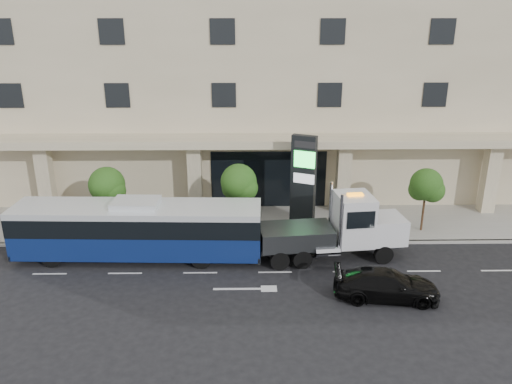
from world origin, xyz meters
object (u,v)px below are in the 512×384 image
tow_truck (339,230)px  black_sedan (386,284)px  city_bus (138,229)px  signage_pylon (303,183)px

tow_truck → black_sedan: bearing=-75.5°
city_bus → tow_truck: size_ratio=1.49×
tow_truck → signage_pylon: (-1.63, 3.75, 1.51)m
city_bus → signage_pylon: signage_pylon is taller
tow_truck → black_sedan: (1.62, -4.31, -0.99)m
tow_truck → signage_pylon: size_ratio=1.52×
city_bus → signage_pylon: bearing=22.4°
city_bus → tow_truck: tow_truck is taller
city_bus → signage_pylon: (9.54, 3.56, 1.46)m
city_bus → signage_pylon: 10.29m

